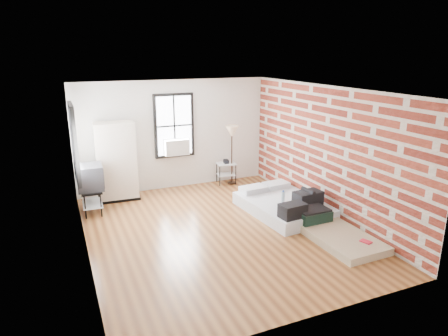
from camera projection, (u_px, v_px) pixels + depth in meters
name	position (u px, v px, depth m)	size (l,w,h in m)	color
ground	(219.00, 231.00, 8.02)	(6.00, 6.00, 0.00)	#5C3218
room_shell	(222.00, 142.00, 7.94)	(5.02, 6.02, 2.80)	silver
mattress_main	(286.00, 205.00, 8.91)	(1.71, 2.20, 0.67)	white
mattress_bare	(331.00, 230.00, 7.76)	(1.01, 1.87, 0.40)	tan
wardrobe	(117.00, 162.00, 9.51)	(0.98, 0.59, 1.89)	black
side_table	(226.00, 167.00, 10.80)	(0.56, 0.47, 0.67)	black
floor_lamp	(232.00, 134.00, 10.54)	(0.34, 0.34, 1.59)	black
tv_stand	(90.00, 179.00, 8.74)	(0.57, 0.80, 1.10)	black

